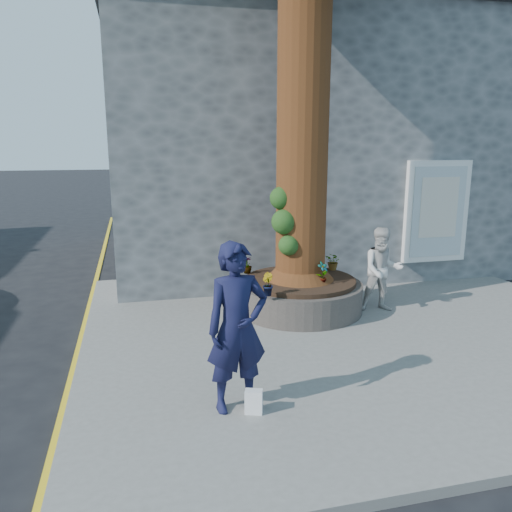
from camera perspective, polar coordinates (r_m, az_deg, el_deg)
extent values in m
plane|color=black|center=(7.43, 4.01, -12.33)|extent=(120.00, 120.00, 0.00)
cube|color=slate|center=(8.79, 11.44, -8.09)|extent=(9.00, 8.00, 0.12)
cube|color=yellow|center=(8.10, -19.80, -10.90)|extent=(0.10, 30.00, 0.01)
cube|color=#525457|center=(14.36, 4.95, 12.08)|extent=(10.00, 8.00, 6.00)
cube|color=black|center=(14.67, 5.21, 24.48)|extent=(10.30, 8.30, 0.30)
cube|color=white|center=(11.58, 19.92, 4.79)|extent=(1.50, 0.12, 2.20)
cube|color=silver|center=(11.53, 20.08, 4.74)|extent=(1.25, 0.04, 1.95)
cube|color=silver|center=(11.50, 20.18, 5.22)|extent=(0.90, 0.02, 1.30)
cylinder|color=black|center=(9.31, 4.99, -4.61)|extent=(2.30, 2.30, 0.52)
cylinder|color=black|center=(9.22, 5.02, -2.83)|extent=(2.04, 2.04, 0.08)
cylinder|color=#442011|center=(8.99, 5.52, 21.14)|extent=(0.90, 0.90, 7.50)
cone|color=#442011|center=(9.13, 5.07, -0.47)|extent=(1.24, 1.24, 0.70)
sphere|color=#1A4115|center=(8.68, 3.21, 3.92)|extent=(0.44, 0.44, 0.44)
sphere|color=#1A4115|center=(8.68, 3.75, 1.23)|extent=(0.36, 0.36, 0.36)
sphere|color=#1A4115|center=(8.74, 2.89, 6.63)|extent=(0.40, 0.40, 0.40)
imported|color=#131535|center=(5.70, -2.17, -8.19)|extent=(0.78, 0.56, 1.98)
imported|color=silver|center=(9.39, 14.22, -1.53)|extent=(0.86, 0.74, 1.55)
cube|color=white|center=(5.94, -0.26, -16.30)|extent=(0.23, 0.18, 0.28)
imported|color=gray|center=(8.83, 7.64, -1.96)|extent=(0.26, 0.22, 0.41)
imported|color=gray|center=(8.14, 1.30, -3.24)|extent=(0.24, 0.24, 0.37)
imported|color=gray|center=(9.52, -1.00, -1.03)|extent=(0.21, 0.21, 0.32)
imported|color=gray|center=(9.88, 8.85, -0.62)|extent=(0.39, 0.40, 0.34)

